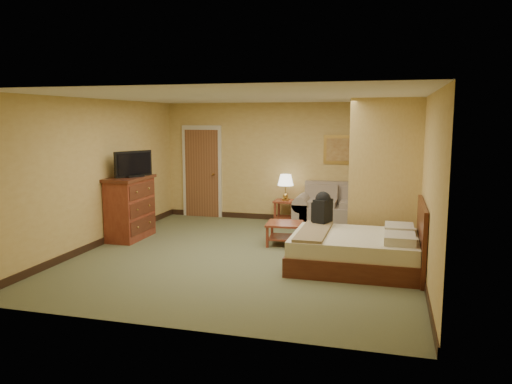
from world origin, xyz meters
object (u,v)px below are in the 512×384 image
(loveseat, at_px, (339,213))
(bed, at_px, (359,250))
(dresser, at_px, (130,208))
(coffee_table, at_px, (284,229))

(loveseat, distance_m, bed, 2.87)
(loveseat, height_order, bed, bed)
(loveseat, relative_size, dresser, 1.56)
(dresser, xyz_separation_m, bed, (4.30, -0.81, -0.31))
(loveseat, distance_m, coffee_table, 1.87)
(dresser, distance_m, bed, 4.38)
(loveseat, bearing_deg, coffee_table, -115.18)
(dresser, bearing_deg, coffee_table, 6.05)
(dresser, bearing_deg, loveseat, 28.41)
(coffee_table, relative_size, dresser, 0.57)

